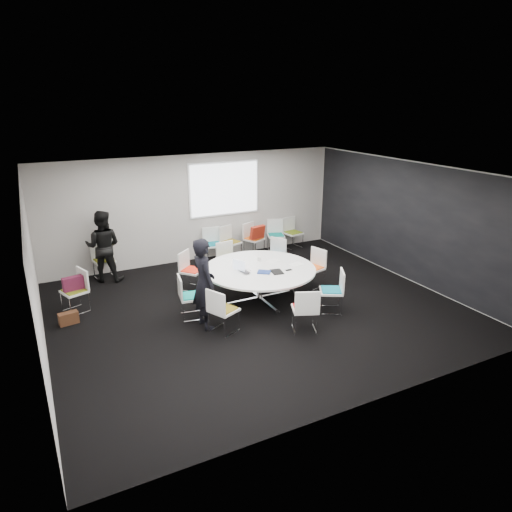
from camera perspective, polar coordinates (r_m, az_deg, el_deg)
name	(u,v)px	position (r m, az deg, el deg)	size (l,w,h in m)	color
room_shell	(260,244)	(9.07, 0.54, 1.55)	(8.08, 7.08, 2.88)	black
conference_table	(260,276)	(9.73, 0.45, -2.47)	(2.38, 2.38, 0.73)	silver
projection_screen	(225,189)	(12.30, -3.94, 8.36)	(1.90, 0.03, 1.35)	white
chair_ring_a	(312,275)	(10.61, 7.06, -2.38)	(0.55, 0.56, 0.88)	silver
chair_ring_b	(274,263)	(11.29, 2.26, -0.89)	(0.61, 0.62, 0.88)	silver
chair_ring_c	(229,268)	(11.01, -3.41, -1.45)	(0.51, 0.50, 0.88)	silver
chair_ring_d	(192,278)	(10.48, -7.99, -2.69)	(0.64, 0.64, 0.88)	silver
chair_ring_e	(191,304)	(9.17, -8.15, -6.02)	(0.52, 0.53, 0.88)	silver
chair_ring_f	(223,318)	(8.55, -4.11, -7.78)	(0.60, 0.61, 0.88)	silver
chair_ring_g	(305,318)	(8.61, 6.12, -7.66)	(0.60, 0.59, 0.88)	silver
chair_ring_h	(331,298)	(9.46, 9.40, -5.26)	(0.61, 0.62, 0.88)	silver
chair_back_a	(213,251)	(12.25, -5.39, 0.66)	(0.51, 0.50, 0.88)	silver
chair_back_b	(231,248)	(12.40, -3.21, 0.95)	(0.58, 0.58, 0.88)	silver
chair_back_c	(254,245)	(12.69, -0.29, 1.40)	(0.61, 0.60, 0.88)	silver
chair_back_d	(276,241)	(13.02, 2.49, 1.86)	(0.58, 0.58, 0.88)	silver
chair_back_e	(293,239)	(13.30, 4.62, 2.19)	(0.53, 0.52, 0.88)	silver
chair_spare_left	(76,299)	(10.01, -21.57, -5.00)	(0.57, 0.58, 0.88)	silver
chair_person_back	(105,267)	(11.60, -18.41, -1.34)	(0.53, 0.52, 0.88)	silver
person_main	(204,284)	(8.54, -6.53, -3.44)	(0.64, 0.42, 1.76)	black
person_back	(103,246)	(11.26, -18.56, 1.16)	(0.83, 0.65, 1.71)	black
laptop	(246,271)	(9.47, -1.29, -1.89)	(0.33, 0.21, 0.03)	#333338
laptop_lid	(239,265)	(9.46, -2.16, -1.17)	(0.30, 0.02, 0.22)	silver
notebook_black	(277,272)	(9.45, 2.63, -1.98)	(0.22, 0.30, 0.02)	black
tablet_folio	(264,272)	(9.42, 1.01, -2.01)	(0.26, 0.20, 0.03)	navy
papers_right	(273,261)	(10.09, 2.18, -0.62)	(0.30, 0.21, 0.00)	silver
papers_front	(296,264)	(9.93, 5.00, -1.02)	(0.30, 0.21, 0.00)	white
cup	(259,259)	(10.07, 0.39, -0.38)	(0.08, 0.08, 0.09)	white
phone	(289,270)	(9.58, 4.11, -1.75)	(0.14, 0.07, 0.01)	black
maroon_bag	(73,283)	(9.88, -21.89, -3.19)	(0.40, 0.14, 0.28)	#581730
brown_bag	(69,318)	(9.59, -22.38, -7.21)	(0.36, 0.16, 0.24)	#462716
red_jacket	(258,232)	(12.37, 0.19, 3.00)	(0.44, 0.10, 0.35)	#9C2313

